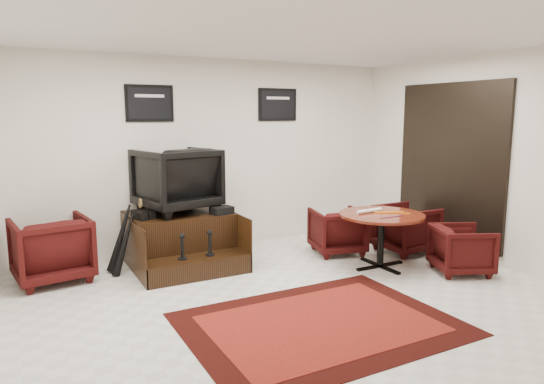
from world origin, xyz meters
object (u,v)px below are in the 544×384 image
at_px(shine_chair, 176,177).
at_px(meeting_table, 381,220).
at_px(table_chair_window, 406,226).
at_px(table_chair_corner, 462,247).
at_px(shine_podium, 181,241).
at_px(table_chair_back, 337,229).
at_px(armchair_side, 51,246).

height_order(shine_chair, meeting_table, shine_chair).
relative_size(table_chair_window, table_chair_corner, 1.14).
bearing_deg(shine_podium, table_chair_back, -14.45).
xyz_separation_m(armchair_side, meeting_table, (3.86, -1.47, 0.20)).
bearing_deg(table_chair_corner, armchair_side, 89.85).
bearing_deg(table_chair_window, table_chair_back, 64.70).
bearing_deg(meeting_table, table_chair_back, 97.56).
bearing_deg(shine_podium, table_chair_window, -17.72).
height_order(shine_chair, table_chair_corner, shine_chair).
xyz_separation_m(shine_chair, meeting_table, (2.27, -1.52, -0.54)).
relative_size(shine_chair, table_chair_window, 1.26).
distance_m(shine_chair, armchair_side, 1.75).
bearing_deg(table_chair_corner, shine_chair, 78.82).
xyz_separation_m(table_chair_back, table_chair_corner, (0.86, -1.49, -0.02)).
distance_m(shine_podium, meeting_table, 2.67).
bearing_deg(shine_podium, armchair_side, 176.79).
relative_size(armchair_side, table_chair_corner, 1.29).
height_order(armchair_side, table_chair_window, armchair_side).
relative_size(shine_chair, table_chair_corner, 1.44).
xyz_separation_m(meeting_table, table_chair_corner, (0.76, -0.67, -0.30)).
bearing_deg(meeting_table, table_chair_corner, -41.43).
bearing_deg(table_chair_window, shine_chair, 69.55).
relative_size(armchair_side, table_chair_window, 1.13).
xyz_separation_m(table_chair_window, table_chair_corner, (-0.06, -1.06, -0.05)).
distance_m(meeting_table, table_chair_corner, 1.05).
bearing_deg(table_chair_back, armchair_side, 4.32).
bearing_deg(meeting_table, shine_podium, 148.77).
bearing_deg(armchair_side, table_chair_back, 162.48).
distance_m(shine_chair, table_chair_back, 2.41).
relative_size(shine_podium, table_chair_back, 1.93).
relative_size(table_chair_back, table_chair_window, 0.94).
relative_size(shine_podium, table_chair_corner, 2.07).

